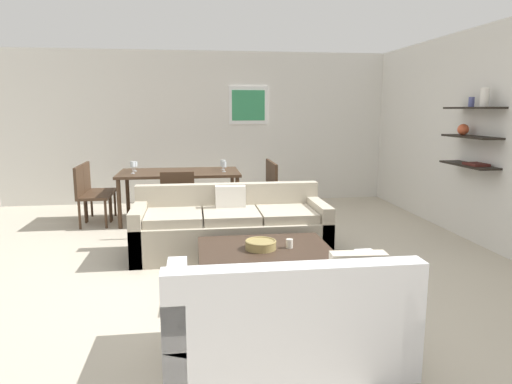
% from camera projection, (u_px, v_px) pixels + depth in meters
% --- Properties ---
extents(ground_plane, '(18.00, 18.00, 0.00)m').
position_uv_depth(ground_plane, '(244.00, 261.00, 5.20)').
color(ground_plane, '#BCB29E').
extents(back_wall_unit, '(8.40, 0.09, 2.70)m').
position_uv_depth(back_wall_unit, '(239.00, 127.00, 8.45)').
color(back_wall_unit, silver).
rests_on(back_wall_unit, ground).
extents(right_wall_shelf_unit, '(0.34, 8.20, 2.70)m').
position_uv_depth(right_wall_shelf_unit, '(472.00, 135.00, 5.95)').
color(right_wall_shelf_unit, silver).
rests_on(right_wall_shelf_unit, ground).
extents(sofa_beige, '(2.25, 0.90, 0.78)m').
position_uv_depth(sofa_beige, '(231.00, 229.00, 5.46)').
color(sofa_beige, '#B2A893').
rests_on(sofa_beige, ground).
extents(loveseat_white, '(1.58, 0.90, 0.78)m').
position_uv_depth(loveseat_white, '(285.00, 317.00, 3.13)').
color(loveseat_white, white).
rests_on(loveseat_white, ground).
extents(coffee_table, '(1.26, 1.05, 0.38)m').
position_uv_depth(coffee_table, '(265.00, 269.00, 4.40)').
color(coffee_table, '#38281E').
rests_on(coffee_table, ground).
extents(decorative_bowl, '(0.30, 0.30, 0.09)m').
position_uv_depth(decorative_bowl, '(261.00, 244.00, 4.37)').
color(decorative_bowl, '#99844C').
rests_on(decorative_bowl, coffee_table).
extents(candle_jar, '(0.07, 0.07, 0.09)m').
position_uv_depth(candle_jar, '(289.00, 243.00, 4.40)').
color(candle_jar, silver).
rests_on(candle_jar, coffee_table).
extents(dining_table, '(1.81, 0.99, 0.75)m').
position_uv_depth(dining_table, '(179.00, 176.00, 7.04)').
color(dining_table, '#422D1E').
rests_on(dining_table, ground).
extents(dining_chair_right_far, '(0.44, 0.44, 0.88)m').
position_uv_depth(dining_chair_right_far, '(262.00, 183.00, 7.46)').
color(dining_chair_right_far, '#422D1E').
rests_on(dining_chair_right_far, ground).
extents(dining_chair_left_far, '(0.44, 0.44, 0.88)m').
position_uv_depth(dining_chair_left_far, '(94.00, 187.00, 7.11)').
color(dining_chair_left_far, '#422D1E').
rests_on(dining_chair_left_far, ground).
extents(dining_chair_left_near, '(0.44, 0.44, 0.88)m').
position_uv_depth(dining_chair_left_near, '(88.00, 192.00, 6.68)').
color(dining_chair_left_near, '#422D1E').
rests_on(dining_chair_left_near, ground).
extents(dining_chair_foot, '(0.44, 0.44, 0.88)m').
position_uv_depth(dining_chair_foot, '(178.00, 199.00, 6.19)').
color(dining_chair_foot, '#422D1E').
rests_on(dining_chair_foot, ground).
extents(dining_chair_right_near, '(0.44, 0.44, 0.88)m').
position_uv_depth(dining_chair_right_near, '(267.00, 188.00, 7.03)').
color(dining_chair_right_near, '#422D1E').
rests_on(dining_chair_right_near, ground).
extents(wine_glass_right_near, '(0.07, 0.07, 0.16)m').
position_uv_depth(wine_glass_right_near, '(224.00, 165.00, 6.98)').
color(wine_glass_right_near, silver).
rests_on(wine_glass_right_near, dining_table).
extents(wine_glass_left_far, '(0.08, 0.08, 0.15)m').
position_uv_depth(wine_glass_left_far, '(135.00, 164.00, 7.04)').
color(wine_glass_left_far, silver).
rests_on(wine_glass_left_far, dining_table).
extents(wine_glass_right_far, '(0.08, 0.08, 0.16)m').
position_uv_depth(wine_glass_right_far, '(223.00, 163.00, 7.22)').
color(wine_glass_right_far, silver).
rests_on(wine_glass_right_far, dining_table).
extents(wine_glass_left_near, '(0.07, 0.07, 0.18)m').
position_uv_depth(wine_glass_left_near, '(133.00, 165.00, 6.79)').
color(wine_glass_left_near, silver).
rests_on(wine_glass_left_near, dining_table).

